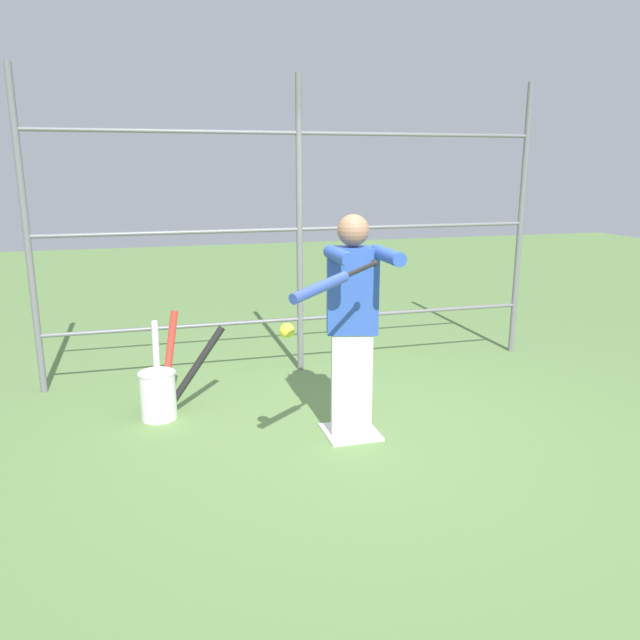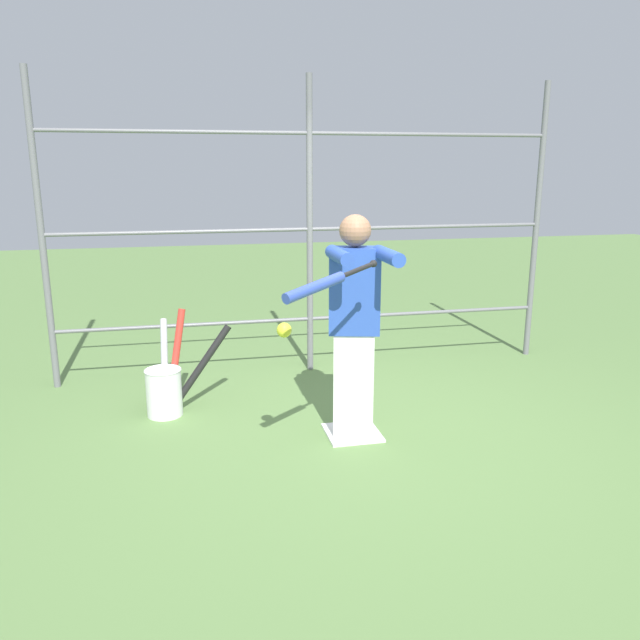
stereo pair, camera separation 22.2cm
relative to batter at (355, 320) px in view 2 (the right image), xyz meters
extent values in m
plane|color=#608447|center=(0.00, -0.02, -0.89)|extent=(24.00, 24.00, 0.00)
cube|color=white|center=(0.00, -0.02, -0.88)|extent=(0.40, 0.40, 0.02)
cylinder|color=slate|center=(-2.38, -1.62, 0.50)|extent=(0.06, 0.06, 2.79)
cylinder|color=slate|center=(0.00, -1.62, 0.50)|extent=(0.06, 0.06, 2.79)
cylinder|color=slate|center=(2.38, -1.62, 0.50)|extent=(0.06, 0.06, 2.79)
cylinder|color=slate|center=(0.00, -1.62, -0.37)|extent=(4.76, 0.04, 0.04)
cylinder|color=slate|center=(0.00, -1.62, 0.50)|extent=(4.76, 0.04, 0.04)
cylinder|color=slate|center=(0.00, -1.62, 1.38)|extent=(4.76, 0.04, 0.04)
cube|color=silver|center=(0.00, -0.02, -0.49)|extent=(0.33, 0.25, 0.80)
cube|color=#2D51B7|center=(0.00, -0.02, 0.22)|extent=(0.40, 0.29, 0.62)
sphere|color=#9E7051|center=(0.00, -0.02, 0.65)|extent=(0.23, 0.23, 0.23)
cylinder|color=#2D51B7|center=(-0.16, 0.24, 0.50)|extent=(0.10, 0.44, 0.10)
cylinder|color=#2D51B7|center=(0.16, 0.17, 0.50)|extent=(0.10, 0.44, 0.10)
sphere|color=black|center=(0.00, 0.43, 0.48)|extent=(0.05, 0.05, 0.05)
cylinder|color=black|center=(0.13, 0.51, 0.46)|extent=(0.28, 0.20, 0.07)
cylinder|color=#334CB2|center=(0.45, 0.73, 0.40)|extent=(0.43, 0.32, 0.13)
sphere|color=yellow|center=(0.59, 0.45, 0.08)|extent=(0.10, 0.10, 0.10)
cylinder|color=white|center=(1.40, -0.71, -0.70)|extent=(0.28, 0.28, 0.38)
torus|color=white|center=(1.40, -0.71, -0.51)|extent=(0.30, 0.30, 0.01)
cylinder|color=#B2B2B7|center=(1.39, -1.02, -0.54)|extent=(0.07, 0.55, 0.66)
cylinder|color=black|center=(1.09, -0.79, -0.53)|extent=(0.55, 0.20, 0.68)
cylinder|color=red|center=(1.29, -0.86, -0.46)|extent=(0.22, 0.29, 0.80)
camera|label=1|loc=(1.40, 4.16, 1.09)|focal=35.00mm
camera|label=2|loc=(1.18, 4.21, 1.09)|focal=35.00mm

